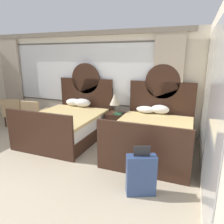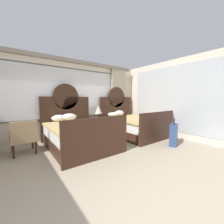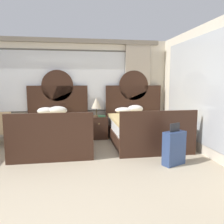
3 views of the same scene
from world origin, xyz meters
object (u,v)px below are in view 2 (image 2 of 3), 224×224
(table_lamp_on_nightstand, at_px, (98,110))
(suitcase_on_floor, at_px, (174,134))
(book_on_nightstand, at_px, (103,119))
(bed_near_mirror, at_px, (132,125))
(armchair_by_window_left, at_px, (24,136))
(nightstand_between_beds, at_px, (99,128))
(bed_near_window, at_px, (78,133))

(table_lamp_on_nightstand, relative_size, suitcase_on_floor, 0.66)
(table_lamp_on_nightstand, bearing_deg, book_on_nightstand, -31.87)
(bed_near_mirror, distance_m, armchair_by_window_left, 3.44)
(nightstand_between_beds, height_order, book_on_nightstand, book_on_nightstand)
(bed_near_window, distance_m, armchair_by_window_left, 1.32)
(bed_near_window, relative_size, table_lamp_on_nightstand, 4.14)
(nightstand_between_beds, relative_size, suitcase_on_floor, 0.78)
(bed_near_window, relative_size, book_on_nightstand, 8.16)
(bed_near_window, distance_m, bed_near_mirror, 2.14)
(nightstand_between_beds, height_order, armchair_by_window_left, armchair_by_window_left)
(suitcase_on_floor, bearing_deg, bed_near_window, 145.34)
(bed_near_window, height_order, armchair_by_window_left, bed_near_window)
(table_lamp_on_nightstand, relative_size, armchair_by_window_left, 0.62)
(bed_near_window, distance_m, suitcase_on_floor, 2.75)
(suitcase_on_floor, bearing_deg, bed_near_mirror, 94.41)
(table_lamp_on_nightstand, xyz_separation_m, armchair_by_window_left, (-2.32, -0.34, -0.51))
(bed_near_mirror, distance_m, suitcase_on_floor, 1.57)
(bed_near_mirror, relative_size, nightstand_between_beds, 3.51)
(nightstand_between_beds, bearing_deg, armchair_by_window_left, -171.48)
(bed_near_window, height_order, table_lamp_on_nightstand, bed_near_window)
(nightstand_between_beds, distance_m, armchair_by_window_left, 2.39)
(armchair_by_window_left, bearing_deg, suitcase_on_floor, -27.15)
(armchair_by_window_left, bearing_deg, bed_near_window, -11.30)
(nightstand_between_beds, bearing_deg, table_lamp_on_nightstand, -165.23)
(nightstand_between_beds, height_order, suitcase_on_floor, suitcase_on_floor)
(bed_near_window, bearing_deg, bed_near_mirror, -0.07)
(armchair_by_window_left, bearing_deg, nightstand_between_beds, 8.52)
(table_lamp_on_nightstand, height_order, armchair_by_window_left, table_lamp_on_nightstand)
(book_on_nightstand, bearing_deg, suitcase_on_floor, -62.13)
(armchair_by_window_left, distance_m, suitcase_on_floor, 3.99)
(bed_near_mirror, relative_size, table_lamp_on_nightstand, 4.14)
(bed_near_mirror, bearing_deg, bed_near_window, 179.93)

